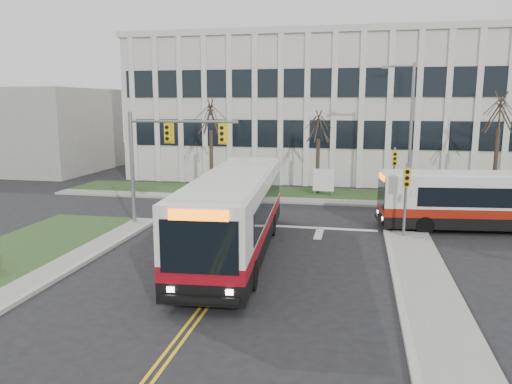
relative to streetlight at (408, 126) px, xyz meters
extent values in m
plane|color=black|center=(-8.03, -16.20, -5.19)|extent=(120.00, 120.00, 0.00)
cube|color=#9E9B93|center=(-0.53, -21.20, -5.12)|extent=(2.00, 26.00, 0.14)
cube|color=#9E9B93|center=(-3.03, -1.00, -5.12)|extent=(44.00, 1.60, 0.14)
cube|color=#2B481F|center=(-3.03, 1.80, -5.13)|extent=(44.00, 5.00, 0.12)
cube|color=silver|center=(-3.03, 13.80, 0.81)|extent=(40.00, 16.00, 12.00)
cube|color=#9E9B93|center=(-34.03, 9.80, -1.19)|extent=(12.00, 12.00, 8.00)
cylinder|color=slate|center=(-15.33, -9.00, -2.09)|extent=(0.22, 0.22, 6.20)
cylinder|color=slate|center=(-12.33, -9.00, 0.51)|extent=(6.00, 0.16, 0.16)
cube|color=yellow|center=(-13.13, -9.15, -0.09)|extent=(0.34, 0.24, 0.92)
cube|color=yellow|center=(-10.13, -9.15, -0.09)|extent=(0.34, 0.24, 0.92)
cylinder|color=slate|center=(-0.83, -9.20, -3.29)|extent=(0.14, 0.14, 3.80)
cube|color=yellow|center=(-0.83, -9.40, -2.09)|extent=(0.34, 0.24, 0.92)
cylinder|color=slate|center=(-0.83, -0.70, -3.29)|extent=(0.14, 0.14, 3.80)
cube|color=yellow|center=(-0.83, -0.90, -2.09)|extent=(0.34, 0.24, 0.92)
cylinder|color=slate|center=(0.17, 0.00, -0.59)|extent=(0.20, 0.20, 9.20)
cylinder|color=slate|center=(-0.73, 0.00, 3.81)|extent=(1.80, 0.14, 0.14)
cube|color=slate|center=(-1.63, 0.00, 3.76)|extent=(0.50, 0.25, 0.18)
cylinder|color=slate|center=(-6.13, 1.30, -4.69)|extent=(0.08, 0.08, 1.00)
cylinder|color=slate|center=(-4.93, 1.30, -4.69)|extent=(0.08, 0.08, 1.00)
cube|color=white|center=(-5.53, 1.30, -3.99)|extent=(1.50, 0.12, 1.60)
cylinder|color=#42352B|center=(-14.03, 1.80, -2.88)|extent=(0.28, 0.28, 4.62)
cylinder|color=#42352B|center=(-6.03, 2.00, -3.15)|extent=(0.28, 0.28, 4.09)
cylinder|color=#42352B|center=(5.97, 1.80, -2.72)|extent=(0.28, 0.28, 4.95)
camera|label=1|loc=(-3.24, -34.27, 1.51)|focal=35.00mm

